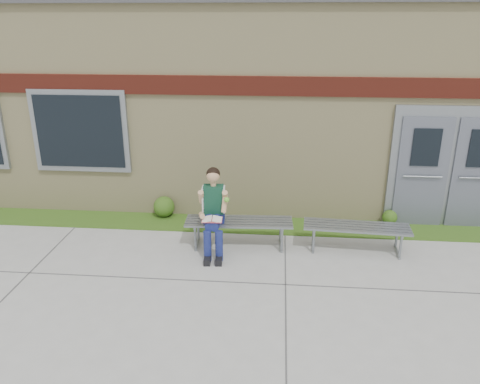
{
  "coord_description": "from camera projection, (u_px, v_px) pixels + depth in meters",
  "views": [
    {
      "loc": [
        0.85,
        -5.61,
        3.73
      ],
      "look_at": [
        0.21,
        1.7,
        1.01
      ],
      "focal_mm": 35.0,
      "sensor_mm": 36.0,
      "label": 1
    }
  ],
  "objects": [
    {
      "name": "ground",
      "position": [
        215.0,
        300.0,
        6.61
      ],
      "size": [
        80.0,
        80.0,
        0.0
      ],
      "primitive_type": "plane",
      "color": "#9E9E99",
      "rests_on": "ground"
    },
    {
      "name": "grass_strip",
      "position": [
        233.0,
        224.0,
        9.03
      ],
      "size": [
        16.0,
        0.8,
        0.02
      ],
      "primitive_type": "cube",
      "color": "#284913",
      "rests_on": "ground"
    },
    {
      "name": "school_building",
      "position": [
        247.0,
        90.0,
        11.47
      ],
      "size": [
        16.2,
        6.22,
        4.2
      ],
      "color": "beige",
      "rests_on": "ground"
    },
    {
      "name": "bench_left",
      "position": [
        239.0,
        226.0,
        8.08
      ],
      "size": [
        1.86,
        0.6,
        0.48
      ],
      "rotation": [
        0.0,
        0.0,
        0.05
      ],
      "color": "gray",
      "rests_on": "ground"
    },
    {
      "name": "bench_right",
      "position": [
        356.0,
        231.0,
        7.92
      ],
      "size": [
        1.8,
        0.61,
        0.46
      ],
      "rotation": [
        0.0,
        0.0,
        -0.06
      ],
      "color": "gray",
      "rests_on": "ground"
    },
    {
      "name": "girl",
      "position": [
        213.0,
        210.0,
        7.78
      ],
      "size": [
        0.54,
        0.88,
        1.44
      ],
      "rotation": [
        0.0,
        0.0,
        0.06
      ],
      "color": "navy",
      "rests_on": "ground"
    },
    {
      "name": "shrub_mid",
      "position": [
        164.0,
        207.0,
        9.31
      ],
      "size": [
        0.41,
        0.41,
        0.41
      ],
      "primitive_type": "sphere",
      "color": "#284913",
      "rests_on": "grass_strip"
    },
    {
      "name": "shrub_east",
      "position": [
        390.0,
        217.0,
        8.97
      ],
      "size": [
        0.28,
        0.28,
        0.28
      ],
      "primitive_type": "sphere",
      "color": "#284913",
      "rests_on": "grass_strip"
    }
  ]
}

